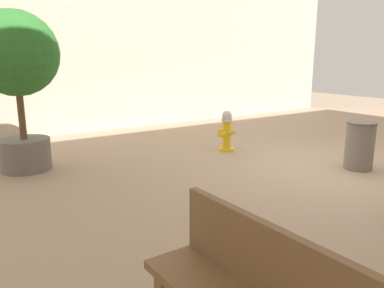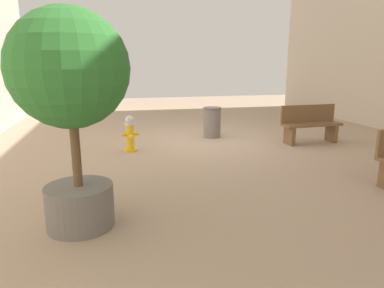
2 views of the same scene
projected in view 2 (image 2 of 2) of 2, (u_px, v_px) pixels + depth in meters
The scene contains 5 objects.
ground_plane at pixel (208, 141), 9.04m from camera, with size 23.40×23.40×0.00m, color tan.
fire_hydrant at pixel (130, 134), 7.90m from camera, with size 0.40×0.37×0.82m.
bench_near at pixel (310, 124), 8.73m from camera, with size 1.55×0.52×0.95m.
planter_tree at pixel (71, 87), 3.94m from camera, with size 1.37×1.37×2.61m.
trash_bin at pixel (212, 122), 9.41m from camera, with size 0.49×0.49×0.81m.
Camera 2 is at (2.44, 8.49, 1.99)m, focal length 32.43 mm.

